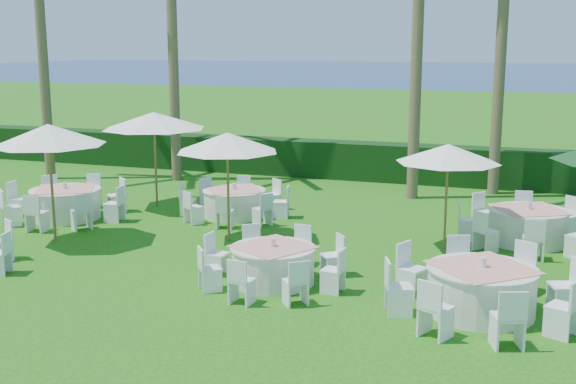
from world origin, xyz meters
name	(u,v)px	position (x,y,z in m)	size (l,w,h in m)	color
ground	(177,294)	(0.00, 0.00, 0.00)	(120.00, 120.00, 0.00)	#1C570E
hedge	(347,160)	(0.00, 12.00, 0.60)	(34.00, 1.00, 1.20)	black
ocean	(499,74)	(0.00, 102.00, 0.00)	(260.00, 260.00, 0.00)	#081950
banquet_table_b	(273,264)	(1.40, 1.13, 0.37)	(2.78, 2.78, 0.85)	silver
banquet_table_c	(481,289)	(5.16, 0.80, 0.42)	(3.09, 3.09, 0.95)	silver
banquet_table_d	(66,203)	(-5.32, 4.14, 0.41)	(3.10, 3.10, 0.94)	silver
banquet_table_e	(234,202)	(-1.38, 5.77, 0.37)	(2.82, 2.82, 0.87)	silver
banquet_table_f	(528,225)	(5.80, 5.58, 0.41)	(3.07, 3.07, 0.93)	silver
umbrella_a	(48,135)	(-4.22, 2.21, 2.41)	(2.50, 2.50, 2.65)	brown
umbrella_b	(227,142)	(-0.58, 3.59, 2.23)	(2.30, 2.30, 2.45)	brown
umbrella_c	(154,121)	(-3.83, 6.12, 2.35)	(2.78, 2.78, 2.58)	brown
umbrella_d	(448,154)	(4.11, 4.50, 2.09)	(2.22, 2.22, 2.29)	brown
palm_a	(40,11)	(-9.23, 8.70, 5.38)	(4.40, 4.15, 9.82)	brown
palm_b	(172,32)	(-5.18, 9.84, 4.73)	(4.29, 4.34, 8.56)	brown
palm_d	(503,19)	(4.73, 10.98, 5.05)	(4.37, 4.25, 9.18)	brown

